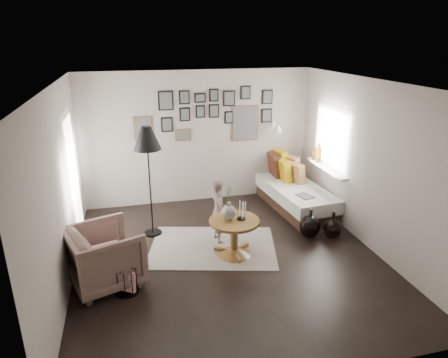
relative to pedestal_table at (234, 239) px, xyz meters
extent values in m
plane|color=black|center=(-0.10, -0.07, -0.28)|extent=(4.80, 4.80, 0.00)
plane|color=gray|center=(-0.10, 2.33, 1.02)|extent=(4.50, 0.00, 4.50)
plane|color=gray|center=(-0.10, -2.47, 1.02)|extent=(4.50, 0.00, 4.50)
plane|color=gray|center=(-2.35, -0.07, 1.02)|extent=(0.00, 4.80, 4.80)
plane|color=gray|center=(2.15, -0.07, 1.02)|extent=(0.00, 4.80, 4.80)
plane|color=white|center=(-0.10, -0.07, 2.32)|extent=(4.80, 4.80, 0.00)
plane|color=white|center=(-2.34, 1.13, 0.77)|extent=(0.00, 2.14, 2.14)
plane|color=white|center=(-2.34, 1.13, 0.77)|extent=(0.00, 1.88, 1.88)
plane|color=white|center=(-2.34, 1.13, 0.77)|extent=(0.00, 1.93, 1.93)
plane|color=white|center=(2.13, 1.13, 1.17)|extent=(0.00, 1.30, 1.30)
plane|color=white|center=(2.13, 1.13, 1.17)|extent=(0.00, 1.14, 1.14)
cube|color=white|center=(2.07, 1.13, 0.60)|extent=(0.15, 1.32, 0.04)
cylinder|color=#8C4C14|center=(2.07, 1.48, 0.76)|extent=(0.10, 0.10, 0.28)
cylinder|color=#8C4C14|center=(2.07, 1.65, 0.73)|extent=(0.08, 0.08, 0.22)
cube|color=brown|center=(-1.15, 2.32, 1.27)|extent=(0.35, 0.03, 0.45)
cube|color=black|center=(-1.15, 2.30, 1.27)|extent=(0.30, 0.01, 0.40)
cube|color=black|center=(-0.70, 2.32, 1.77)|extent=(0.28, 0.03, 0.36)
cube|color=black|center=(-0.70, 2.30, 1.77)|extent=(0.23, 0.01, 0.31)
cube|color=black|center=(-0.70, 2.32, 1.32)|extent=(0.22, 0.03, 0.28)
cube|color=black|center=(-0.70, 2.30, 1.32)|extent=(0.17, 0.01, 0.23)
cube|color=black|center=(-0.35, 2.32, 1.82)|extent=(0.20, 0.03, 0.26)
cube|color=black|center=(-0.35, 2.30, 1.82)|extent=(0.15, 0.01, 0.21)
cube|color=black|center=(-0.35, 2.32, 1.50)|extent=(0.20, 0.03, 0.26)
cube|color=black|center=(-0.35, 2.30, 1.50)|extent=(0.15, 0.01, 0.21)
cube|color=black|center=(-0.05, 2.32, 1.80)|extent=(0.22, 0.03, 0.18)
cube|color=black|center=(-0.05, 2.30, 1.80)|extent=(0.17, 0.01, 0.13)
cube|color=black|center=(-0.05, 2.32, 1.54)|extent=(0.18, 0.03, 0.24)
cube|color=black|center=(-0.05, 2.30, 1.54)|extent=(0.13, 0.01, 0.19)
cube|color=black|center=(0.22, 2.32, 1.84)|extent=(0.18, 0.03, 0.24)
cube|color=black|center=(0.22, 2.30, 1.84)|extent=(0.13, 0.01, 0.19)
cube|color=black|center=(0.22, 2.32, 1.54)|extent=(0.20, 0.03, 0.26)
cube|color=black|center=(0.22, 2.30, 1.54)|extent=(0.15, 0.01, 0.21)
cube|color=black|center=(0.52, 2.32, 1.77)|extent=(0.24, 0.03, 0.30)
cube|color=black|center=(0.52, 2.30, 1.77)|extent=(0.19, 0.01, 0.25)
cube|color=black|center=(0.52, 2.32, 1.40)|extent=(0.18, 0.03, 0.24)
cube|color=black|center=(0.52, 2.30, 1.40)|extent=(0.13, 0.01, 0.19)
cube|color=brown|center=(0.85, 2.32, 1.27)|extent=(0.55, 0.03, 0.70)
cube|color=black|center=(0.85, 2.30, 1.27)|extent=(0.50, 0.01, 0.65)
cube|color=black|center=(0.85, 2.32, 1.87)|extent=(0.20, 0.03, 0.26)
cube|color=black|center=(0.85, 2.30, 1.87)|extent=(0.15, 0.01, 0.21)
cube|color=black|center=(1.30, 2.32, 1.77)|extent=(0.22, 0.03, 0.28)
cube|color=black|center=(1.30, 2.30, 1.77)|extent=(0.17, 0.01, 0.23)
cube|color=black|center=(1.30, 2.32, 1.40)|extent=(0.22, 0.03, 0.28)
cube|color=black|center=(1.30, 2.30, 1.40)|extent=(0.17, 0.01, 0.23)
cube|color=brown|center=(-0.40, 2.32, 1.10)|extent=(0.30, 0.03, 0.24)
cube|color=black|center=(-0.40, 2.30, 1.10)|extent=(0.25, 0.01, 0.19)
cube|color=white|center=(1.45, 2.30, 1.22)|extent=(0.06, 0.04, 0.10)
cylinder|color=white|center=(1.45, 2.18, 1.24)|extent=(0.02, 0.24, 0.02)
cone|color=white|center=(1.45, 2.05, 1.18)|extent=(0.18, 0.18, 0.14)
cube|color=silver|center=(-0.27, 0.31, -0.27)|extent=(2.25, 1.83, 0.01)
cone|color=brown|center=(0.00, 0.00, -0.22)|extent=(0.57, 0.57, 0.11)
cylinder|color=brown|center=(0.00, 0.00, 0.03)|extent=(0.12, 0.12, 0.43)
cylinder|color=brown|center=(0.00, 0.00, 0.30)|extent=(0.76, 0.76, 0.04)
ellipsoid|color=black|center=(-0.08, 0.02, 0.44)|extent=(0.22, 0.22, 0.24)
cylinder|color=black|center=(-0.08, 0.02, 0.58)|extent=(0.07, 0.07, 0.04)
cylinder|color=black|center=(0.11, 0.00, 0.33)|extent=(0.13, 0.13, 0.02)
cube|color=black|center=(1.63, 1.46, -0.16)|extent=(0.98, 2.00, 0.22)
cube|color=beige|center=(1.63, 1.46, 0.06)|extent=(1.05, 2.06, 0.24)
cube|color=#A87E09|center=(1.65, 2.26, 0.44)|extent=(0.36, 0.61, 0.57)
cube|color=#381B12|center=(1.50, 2.16, 0.41)|extent=(0.23, 0.51, 0.51)
cube|color=brown|center=(1.77, 1.99, 0.40)|extent=(0.40, 0.54, 0.49)
cube|color=#A87E09|center=(1.57, 1.85, 0.38)|extent=(0.23, 0.47, 0.47)
cube|color=brown|center=(1.73, 1.67, 0.36)|extent=(0.33, 0.47, 0.43)
cube|color=black|center=(1.58, 0.91, 0.19)|extent=(0.30, 0.35, 0.02)
imported|color=brown|center=(-1.87, -0.28, 0.13)|extent=(1.15, 1.13, 0.82)
cube|color=white|center=(-1.84, -0.23, 0.20)|extent=(0.47, 0.48, 0.17)
cylinder|color=black|center=(-1.16, 1.01, -0.26)|extent=(0.29, 0.29, 0.03)
cylinder|color=black|center=(-1.16, 1.01, 0.55)|extent=(0.02, 0.02, 1.66)
cone|color=black|center=(-1.16, 1.01, 1.40)|extent=(0.44, 0.44, 0.37)
cube|color=black|center=(-1.62, -0.57, -0.11)|extent=(0.21, 0.10, 0.28)
cube|color=white|center=(-1.59, -0.59, -0.11)|extent=(0.21, 0.18, 0.28)
ellipsoid|color=black|center=(1.38, 0.25, -0.08)|extent=(0.34, 0.34, 0.40)
cylinder|color=black|center=(1.38, 0.25, 0.18)|extent=(0.06, 0.06, 0.12)
ellipsoid|color=black|center=(1.73, 0.13, -0.10)|extent=(0.30, 0.30, 0.35)
cylinder|color=black|center=(1.73, 0.13, 0.13)|extent=(0.06, 0.06, 0.12)
imported|color=#61504D|center=(-0.12, 0.51, 0.26)|extent=(0.31, 0.43, 1.07)
camera|label=1|loc=(-1.45, -5.20, 2.91)|focal=32.00mm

